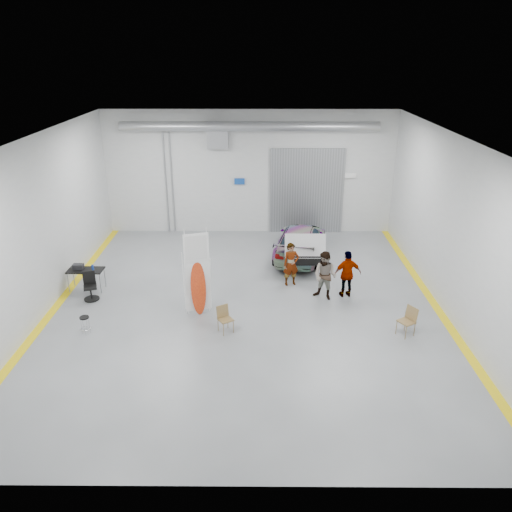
{
  "coord_description": "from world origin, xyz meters",
  "views": [
    {
      "loc": [
        0.47,
        -15.89,
        8.63
      ],
      "look_at": [
        0.35,
        1.13,
        1.5
      ],
      "focal_mm": 35.0,
      "sensor_mm": 36.0,
      "label": 1
    }
  ],
  "objects_px": {
    "surfboard_display": "(196,280)",
    "folding_chair_far": "(405,327)",
    "shop_stool": "(85,325)",
    "office_chair": "(91,288)",
    "folding_chair_near": "(226,324)",
    "person_c": "(347,274)",
    "work_table": "(84,270)",
    "person_a": "(291,264)",
    "person_b": "(325,276)",
    "sedan_car": "(300,241)"
  },
  "relations": [
    {
      "from": "person_a",
      "to": "surfboard_display",
      "type": "xyz_separation_m",
      "value": [
        -3.41,
        -2.34,
        0.41
      ]
    },
    {
      "from": "person_c",
      "to": "person_b",
      "type": "bearing_deg",
      "value": 2.57
    },
    {
      "from": "folding_chair_near",
      "to": "person_b",
      "type": "bearing_deg",
      "value": 1.72
    },
    {
      "from": "sedan_car",
      "to": "person_a",
      "type": "distance_m",
      "value": 3.02
    },
    {
      "from": "person_a",
      "to": "person_c",
      "type": "height_order",
      "value": "person_c"
    },
    {
      "from": "folding_chair_far",
      "to": "person_c",
      "type": "bearing_deg",
      "value": 175.99
    },
    {
      "from": "sedan_car",
      "to": "person_b",
      "type": "height_order",
      "value": "person_b"
    },
    {
      "from": "folding_chair_near",
      "to": "folding_chair_far",
      "type": "height_order",
      "value": "folding_chair_far"
    },
    {
      "from": "person_a",
      "to": "folding_chair_far",
      "type": "distance_m",
      "value": 5.14
    },
    {
      "from": "person_b",
      "to": "work_table",
      "type": "height_order",
      "value": "person_b"
    },
    {
      "from": "folding_chair_near",
      "to": "person_a",
      "type": "bearing_deg",
      "value": 24.25
    },
    {
      "from": "shop_stool",
      "to": "office_chair",
      "type": "distance_m",
      "value": 2.51
    },
    {
      "from": "work_table",
      "to": "person_b",
      "type": "bearing_deg",
      "value": -4.2
    },
    {
      "from": "folding_chair_far",
      "to": "shop_stool",
      "type": "distance_m",
      "value": 10.37
    },
    {
      "from": "work_table",
      "to": "office_chair",
      "type": "bearing_deg",
      "value": -58.57
    },
    {
      "from": "person_b",
      "to": "folding_chair_far",
      "type": "distance_m",
      "value": 3.5
    },
    {
      "from": "surfboard_display",
      "to": "folding_chair_far",
      "type": "height_order",
      "value": "surfboard_display"
    },
    {
      "from": "person_a",
      "to": "surfboard_display",
      "type": "distance_m",
      "value": 4.16
    },
    {
      "from": "surfboard_display",
      "to": "shop_stool",
      "type": "distance_m",
      "value": 3.86
    },
    {
      "from": "person_a",
      "to": "office_chair",
      "type": "bearing_deg",
      "value": 175.69
    },
    {
      "from": "person_a",
      "to": "person_b",
      "type": "bearing_deg",
      "value": -59.08
    },
    {
      "from": "sedan_car",
      "to": "person_a",
      "type": "relative_size",
      "value": 2.78
    },
    {
      "from": "person_a",
      "to": "folding_chair_near",
      "type": "bearing_deg",
      "value": -137.27
    },
    {
      "from": "folding_chair_near",
      "to": "folding_chair_far",
      "type": "bearing_deg",
      "value": -34.17
    },
    {
      "from": "sedan_car",
      "to": "surfboard_display",
      "type": "relative_size",
      "value": 1.53
    },
    {
      "from": "person_b",
      "to": "person_c",
      "type": "height_order",
      "value": "person_b"
    },
    {
      "from": "person_a",
      "to": "surfboard_display",
      "type": "height_order",
      "value": "surfboard_display"
    },
    {
      "from": "person_b",
      "to": "office_chair",
      "type": "bearing_deg",
      "value": -148.04
    },
    {
      "from": "surfboard_display",
      "to": "folding_chair_near",
      "type": "height_order",
      "value": "surfboard_display"
    },
    {
      "from": "folding_chair_far",
      "to": "work_table",
      "type": "relative_size",
      "value": 0.72
    },
    {
      "from": "folding_chair_far",
      "to": "work_table",
      "type": "xyz_separation_m",
      "value": [
        -11.41,
        3.22,
        0.54
      ]
    },
    {
      "from": "folding_chair_near",
      "to": "office_chair",
      "type": "bearing_deg",
      "value": 123.31
    },
    {
      "from": "shop_stool",
      "to": "person_c",
      "type": "bearing_deg",
      "value": 17.16
    },
    {
      "from": "person_c",
      "to": "work_table",
      "type": "relative_size",
      "value": 1.35
    },
    {
      "from": "work_table",
      "to": "folding_chair_near",
      "type": "bearing_deg",
      "value": -28.75
    },
    {
      "from": "sedan_car",
      "to": "surfboard_display",
      "type": "bearing_deg",
      "value": 64.58
    },
    {
      "from": "person_a",
      "to": "folding_chair_near",
      "type": "height_order",
      "value": "person_a"
    },
    {
      "from": "sedan_car",
      "to": "person_c",
      "type": "distance_m",
      "value": 4.21
    },
    {
      "from": "person_b",
      "to": "person_c",
      "type": "distance_m",
      "value": 0.87
    },
    {
      "from": "person_c",
      "to": "work_table",
      "type": "xyz_separation_m",
      "value": [
        -9.94,
        0.47,
        -0.07
      ]
    },
    {
      "from": "shop_stool",
      "to": "office_chair",
      "type": "xyz_separation_m",
      "value": [
        -0.56,
        2.44,
        0.15
      ]
    },
    {
      "from": "person_c",
      "to": "surfboard_display",
      "type": "height_order",
      "value": "surfboard_display"
    },
    {
      "from": "folding_chair_far",
      "to": "work_table",
      "type": "bearing_deg",
      "value": -138.0
    },
    {
      "from": "person_c",
      "to": "folding_chair_near",
      "type": "distance_m",
      "value": 5.1
    },
    {
      "from": "person_b",
      "to": "folding_chair_near",
      "type": "height_order",
      "value": "person_b"
    },
    {
      "from": "sedan_car",
      "to": "surfboard_display",
      "type": "xyz_separation_m",
      "value": [
        -3.99,
        -5.3,
        0.58
      ]
    },
    {
      "from": "folding_chair_far",
      "to": "shop_stool",
      "type": "relative_size",
      "value": 1.56
    },
    {
      "from": "person_b",
      "to": "folding_chair_far",
      "type": "height_order",
      "value": "person_b"
    },
    {
      "from": "person_a",
      "to": "work_table",
      "type": "bearing_deg",
      "value": 169.51
    },
    {
      "from": "shop_stool",
      "to": "work_table",
      "type": "bearing_deg",
      "value": 107.91
    }
  ]
}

